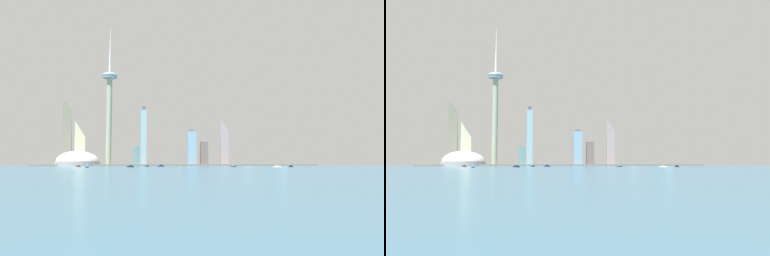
# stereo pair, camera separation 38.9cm
# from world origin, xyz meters

# --- Properties ---
(ground_plane) EXTENTS (6000.00, 6000.00, 0.00)m
(ground_plane) POSITION_xyz_m (0.00, 0.00, 0.00)
(ground_plane) COLOR #396781
(waterfront_pier) EXTENTS (685.88, 74.25, 3.92)m
(waterfront_pier) POSITION_xyz_m (0.00, 417.58, 1.96)
(waterfront_pier) COLOR slate
(waterfront_pier) RESTS_ON ground
(observation_tower) EXTENTS (36.80, 36.80, 343.36)m
(observation_tower) POSITION_xyz_m (-167.82, 409.58, 161.83)
(observation_tower) COLOR #97A285
(observation_tower) RESTS_ON ground
(stadium_dome) EXTENTS (102.93, 102.93, 48.90)m
(stadium_dome) POSITION_xyz_m (-239.78, 415.37, 9.80)
(stadium_dome) COLOR #9A9792
(stadium_dome) RESTS_ON ground
(skyscraper_0) EXTENTS (25.58, 25.92, 135.16)m
(skyscraper_0) POSITION_xyz_m (-242.22, 478.49, 67.58)
(skyscraper_0) COLOR beige
(skyscraper_0) RESTS_ON ground
(skyscraper_1) EXTENTS (20.03, 26.54, 125.55)m
(skyscraper_1) POSITION_xyz_m (115.52, 429.57, 59.44)
(skyscraper_1) COLOR gray
(skyscraper_1) RESTS_ON ground
(skyscraper_2) EXTENTS (15.87, 14.45, 68.48)m
(skyscraper_2) POSITION_xyz_m (240.37, 438.20, 34.24)
(skyscraper_2) COLOR #658AAC
(skyscraper_2) RESTS_ON ground
(skyscraper_3) EXTENTS (15.34, 23.63, 72.69)m
(skyscraper_3) POSITION_xyz_m (20.02, 454.98, 34.69)
(skyscraper_3) COLOR slate
(skyscraper_3) RESTS_ON ground
(skyscraper_4) EXTENTS (22.26, 27.78, 159.63)m
(skyscraper_4) POSITION_xyz_m (-274.29, 478.37, 79.82)
(skyscraper_4) COLOR slate
(skyscraper_4) RESTS_ON ground
(skyscraper_5) EXTENTS (16.61, 27.21, 66.49)m
(skyscraper_5) POSITION_xyz_m (-102.99, 458.69, 24.30)
(skyscraper_5) COLOR slate
(skyscraper_5) RESTS_ON ground
(skyscraper_6) EXTENTS (20.67, 19.39, 113.09)m
(skyscraper_6) POSITION_xyz_m (278.62, 459.02, 53.79)
(skyscraper_6) COLOR #98AECF
(skyscraper_6) RESTS_ON ground
(skyscraper_7) EXTENTS (18.66, 12.60, 59.05)m
(skyscraper_7) POSITION_xyz_m (63.37, 416.73, 29.53)
(skyscraper_7) COLOR #685E5A
(skyscraper_7) RESTS_ON ground
(skyscraper_8) EXTENTS (20.49, 15.35, 88.31)m
(skyscraper_8) POSITION_xyz_m (31.58, 408.39, 42.67)
(skyscraper_8) COLOR #7CA2C0
(skyscraper_8) RESTS_ON ground
(skyscraper_9) EXTENTS (13.68, 26.57, 143.31)m
(skyscraper_9) POSITION_xyz_m (-85.31, 414.33, 68.86)
(skyscraper_9) COLOR #88ADBC
(skyscraper_9) RESTS_ON ground
(skyscraper_10) EXTENTS (19.53, 15.48, 68.73)m
(skyscraper_10) POSITION_xyz_m (200.52, 507.42, 32.96)
(skyscraper_10) COLOR silver
(skyscraper_10) RESTS_ON ground
(skyscraper_11) EXTENTS (17.13, 25.65, 93.11)m
(skyscraper_11) POSITION_xyz_m (19.31, 494.39, 36.45)
(skyscraper_11) COLOR beige
(skyscraper_11) RESTS_ON ground
(boat_0) EXTENTS (9.71, 12.22, 8.68)m
(boat_0) POSITION_xyz_m (-80.01, 270.34, 1.50)
(boat_0) COLOR #12232E
(boat_0) RESTS_ON ground
(boat_1) EXTENTS (16.02, 7.21, 7.27)m
(boat_1) POSITION_xyz_m (150.36, 138.45, 1.26)
(boat_1) COLOR beige
(boat_1) RESTS_ON ground
(boat_2) EXTENTS (6.72, 17.81, 5.12)m
(boat_2) POSITION_xyz_m (-179.56, 106.32, 1.84)
(boat_2) COLOR navy
(boat_2) RESTS_ON ground
(boat_3) EXTENTS (12.41, 9.71, 4.55)m
(boat_3) POSITION_xyz_m (90.46, 221.32, 1.62)
(boat_3) COLOR #1A233A
(boat_3) RESTS_ON ground
(boat_4) EXTENTS (11.18, 15.15, 3.54)m
(boat_4) POSITION_xyz_m (-207.21, 203.39, 1.26)
(boat_4) COLOR #B21F17
(boat_4) RESTS_ON ground
(boat_5) EXTENTS (12.99, 14.96, 4.00)m
(boat_5) POSITION_xyz_m (182.19, 152.44, 1.43)
(boat_5) COLOR #171F33
(boat_5) RESTS_ON ground
(boat_6) EXTENTS (12.91, 17.63, 10.40)m
(boat_6) POSITION_xyz_m (-111.54, 168.66, 1.55)
(boat_6) COLOR #0E2739
(boat_6) RESTS_ON ground
(boat_7) EXTENTS (15.38, 15.43, 9.09)m
(boat_7) POSITION_xyz_m (-52.76, 242.93, 1.57)
(boat_7) COLOR #2B4390
(boat_7) RESTS_ON ground
(channel_buoy_0) EXTENTS (1.49, 1.49, 2.43)m
(channel_buoy_0) POSITION_xyz_m (-0.70, 226.34, 1.22)
(channel_buoy_0) COLOR yellow
(channel_buoy_0) RESTS_ON ground
(airplane) EXTENTS (30.35, 29.57, 8.60)m
(airplane) POSITION_xyz_m (72.70, 456.50, 250.06)
(airplane) COLOR silver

